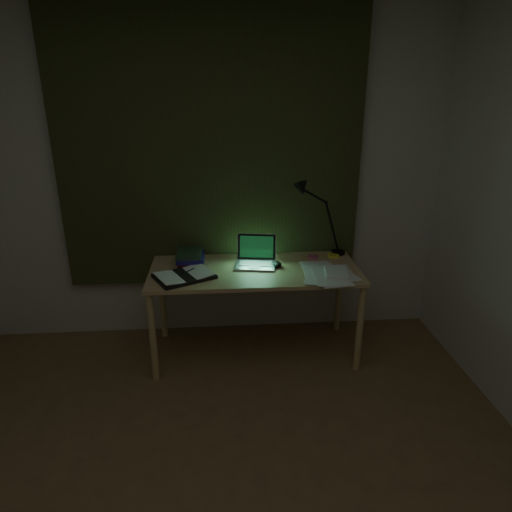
{
  "coord_description": "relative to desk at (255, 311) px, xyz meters",
  "views": [
    {
      "loc": [
        0.06,
        -1.39,
        1.9
      ],
      "look_at": [
        0.29,
        1.48,
        0.82
      ],
      "focal_mm": 32.0,
      "sensor_mm": 36.0,
      "label": 1
    }
  ],
  "objects": [
    {
      "name": "sticky_yellow",
      "position": [
        0.62,
        0.2,
        0.35
      ],
      "size": [
        0.08,
        0.08,
        0.02
      ],
      "primitive_type": "cube",
      "rotation": [
        0.0,
        0.0,
        -0.09
      ],
      "color": "yellow",
      "rests_on": "desk"
    },
    {
      "name": "sticky_pink",
      "position": [
        0.45,
        0.18,
        0.35
      ],
      "size": [
        0.09,
        0.09,
        0.02
      ],
      "primitive_type": "cube",
      "rotation": [
        0.0,
        0.0,
        -0.32
      ],
      "color": "#C74D7B",
      "rests_on": "desk"
    },
    {
      "name": "mouse",
      "position": [
        0.16,
        0.03,
        0.36
      ],
      "size": [
        0.07,
        0.1,
        0.04
      ],
      "primitive_type": "ellipsoid",
      "rotation": [
        0.0,
        0.0,
        -0.08
      ],
      "color": "black",
      "rests_on": "desk"
    },
    {
      "name": "open_textbook",
      "position": [
        -0.49,
        -0.12,
        0.35
      ],
      "size": [
        0.45,
        0.41,
        0.03
      ],
      "primitive_type": null,
      "rotation": [
        0.0,
        0.0,
        0.48
      ],
      "color": "white",
      "rests_on": "desk"
    },
    {
      "name": "desk_lamp",
      "position": [
        0.67,
        0.26,
        0.63
      ],
      "size": [
        0.41,
        0.33,
        0.58
      ],
      "primitive_type": null,
      "rotation": [
        0.0,
        0.0,
        -0.08
      ],
      "color": "black",
      "rests_on": "desk"
    },
    {
      "name": "curtain",
      "position": [
        -0.29,
        0.36,
        1.11
      ],
      "size": [
        2.2,
        0.06,
        2.0
      ],
      "primitive_type": "cube",
      "color": "#2D3018",
      "rests_on": "wall_back"
    },
    {
      "name": "loose_papers",
      "position": [
        0.5,
        -0.12,
        0.35
      ],
      "size": [
        0.45,
        0.46,
        0.02
      ],
      "primitive_type": null,
      "rotation": [
        0.0,
        0.0,
        -0.36
      ],
      "color": "white",
      "rests_on": "desk"
    },
    {
      "name": "wall_back",
      "position": [
        -0.29,
        0.4,
        0.91
      ],
      "size": [
        3.5,
        0.0,
        2.5
      ],
      "primitive_type": "cube",
      "color": "beige",
      "rests_on": "ground"
    },
    {
      "name": "book_stack",
      "position": [
        -0.46,
        0.15,
        0.39
      ],
      "size": [
        0.2,
        0.24,
        0.09
      ],
      "primitive_type": null,
      "rotation": [
        0.0,
        0.0,
        -0.0
      ],
      "color": "white",
      "rests_on": "desk"
    },
    {
      "name": "desk",
      "position": [
        0.0,
        0.0,
        0.0
      ],
      "size": [
        1.48,
        0.65,
        0.68
      ],
      "primitive_type": null,
      "color": "tan",
      "rests_on": "floor"
    },
    {
      "name": "laptop",
      "position": [
        0.01,
        0.05,
        0.44
      ],
      "size": [
        0.33,
        0.36,
        0.21
      ],
      "primitive_type": null,
      "rotation": [
        0.0,
        0.0,
        -0.16
      ],
      "color": "silver",
      "rests_on": "desk"
    }
  ]
}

